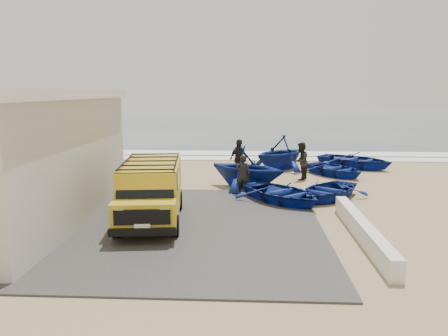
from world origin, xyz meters
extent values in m
plane|color=tan|center=(0.00, 0.00, 0.00)|extent=(160.00, 160.00, 0.00)
cube|color=#413E3C|center=(-2.00, -2.00, 0.03)|extent=(12.00, 10.00, 0.05)
cube|color=#385166|center=(0.00, 56.00, 0.00)|extent=(180.00, 88.00, 0.01)
cube|color=white|center=(0.00, 12.00, 0.03)|extent=(180.00, 1.60, 0.06)
cube|color=white|center=(0.00, 14.50, 0.02)|extent=(180.00, 2.20, 0.04)
cube|color=black|center=(-3.55, -0.50, 2.60)|extent=(0.08, 0.70, 0.90)
cube|color=silver|center=(5.00, -3.00, 0.28)|extent=(0.35, 6.00, 0.55)
cube|color=gold|center=(-1.50, -1.26, 1.12)|extent=(2.22, 3.89, 1.57)
cube|color=gold|center=(-1.24, -3.53, 0.76)|extent=(1.89, 1.06, 0.86)
cube|color=black|center=(-1.29, -3.08, 1.52)|extent=(1.69, 0.51, 0.68)
cube|color=black|center=(-1.19, -3.97, 0.86)|extent=(1.54, 0.25, 0.43)
cube|color=black|center=(-1.19, -4.00, 0.45)|extent=(1.85, 0.34, 0.21)
cube|color=black|center=(-1.50, -1.30, 1.98)|extent=(2.10, 3.60, 0.06)
cylinder|color=black|center=(-2.13, -3.24, 0.33)|extent=(0.28, 0.69, 0.67)
cylinder|color=black|center=(-2.46, -0.31, 0.33)|extent=(0.28, 0.69, 0.67)
cylinder|color=black|center=(-0.44, -3.05, 0.33)|extent=(0.28, 0.69, 0.67)
cylinder|color=black|center=(-0.78, -0.12, 0.33)|extent=(0.28, 0.69, 0.67)
imported|color=navy|center=(2.99, 1.14, 0.38)|extent=(4.37, 4.53, 0.77)
imported|color=navy|center=(4.87, 1.81, 0.35)|extent=(4.01, 4.21, 0.71)
imported|color=navy|center=(1.65, 3.67, 0.93)|extent=(4.58, 4.40, 1.86)
imported|color=navy|center=(6.10, 6.73, 0.35)|extent=(3.96, 4.20, 0.71)
imported|color=navy|center=(3.48, 8.34, 0.95)|extent=(4.75, 4.76, 1.90)
imported|color=navy|center=(7.69, 9.15, 0.44)|extent=(5.16, 4.96, 0.87)
imported|color=black|center=(1.50, 2.52, 0.82)|extent=(0.65, 0.47, 1.65)
imported|color=black|center=(4.25, 5.62, 0.91)|extent=(0.99, 1.09, 1.82)
imported|color=black|center=(1.25, 5.98, 0.96)|extent=(1.11, 1.14, 1.92)
camera|label=1|loc=(1.62, -15.28, 4.23)|focal=35.00mm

